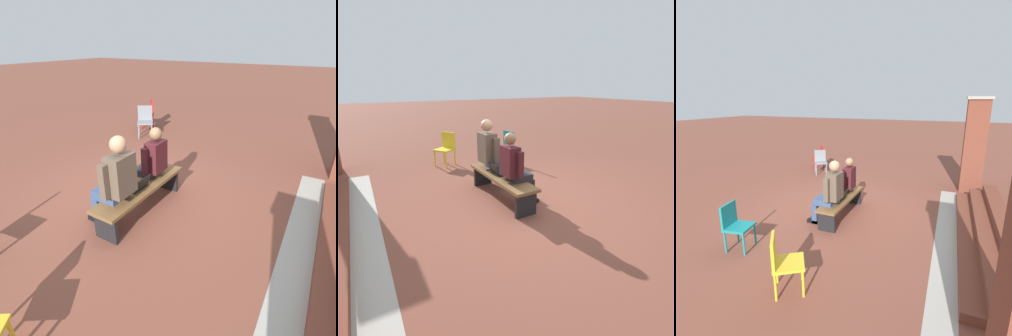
{
  "view_description": "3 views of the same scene",
  "coord_description": "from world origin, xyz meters",
  "views": [
    {
      "loc": [
        2.99,
        2.5,
        2.45
      ],
      "look_at": [
        -0.21,
        0.56,
        0.63
      ],
      "focal_mm": 28.0,
      "sensor_mm": 36.0,
      "label": 1
    },
    {
      "loc": [
        -3.68,
        2.5,
        2.02
      ],
      "look_at": [
        0.03,
        0.36,
        0.64
      ],
      "focal_mm": 28.0,
      "sensor_mm": 36.0,
      "label": 2
    },
    {
      "loc": [
        5.37,
        2.5,
        2.59
      ],
      "look_at": [
        -0.24,
        0.21,
        1.01
      ],
      "focal_mm": 28.0,
      "sensor_mm": 36.0,
      "label": 3
    }
  ],
  "objects": [
    {
      "name": "person_student",
      "position": [
        -0.14,
        0.28,
        0.69
      ],
      "size": [
        0.51,
        0.64,
        1.29
      ],
      "color": "#232328",
      "rests_on": "ground"
    },
    {
      "name": "concrete_strip",
      "position": [
        0.23,
        2.6,
        0.0
      ],
      "size": [
        5.29,
        0.4,
        0.01
      ],
      "primitive_type": "cube",
      "color": "#A8A399",
      "rests_on": "ground"
    },
    {
      "name": "ground_plane",
      "position": [
        0.0,
        0.0,
        0.0
      ],
      "size": [
        60.0,
        60.0,
        0.0
      ],
      "primitive_type": "plane",
      "color": "brown"
    },
    {
      "name": "plastic_chair_far_right",
      "position": [
        2.79,
        0.55,
        0.48
      ],
      "size": [
        0.58,
        0.58,
        0.84
      ],
      "color": "gold",
      "rests_on": "ground"
    },
    {
      "name": "person_adult",
      "position": [
        0.7,
        0.28,
        0.74
      ],
      "size": [
        0.58,
        0.73,
        1.4
      ],
      "color": "#384C75",
      "rests_on": "ground"
    },
    {
      "name": "plastic_chair_far_left",
      "position": [
        2.19,
        -0.87,
        0.48
      ],
      "size": [
        0.48,
        0.48,
        0.84
      ],
      "color": "teal",
      "rests_on": "ground"
    },
    {
      "name": "bench",
      "position": [
        0.23,
        0.35,
        0.35
      ],
      "size": [
        1.8,
        0.44,
        0.45
      ],
      "color": "brown",
      "rests_on": "ground"
    },
    {
      "name": "laptop",
      "position": [
        0.31,
        0.36,
        0.5
      ],
      "size": [
        0.32,
        0.29,
        0.21
      ],
      "color": "black",
      "rests_on": "bench"
    }
  ]
}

